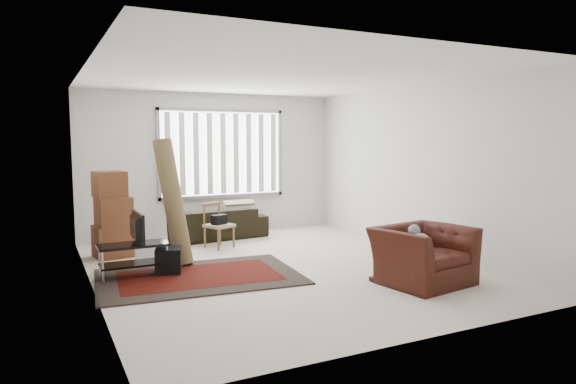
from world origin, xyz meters
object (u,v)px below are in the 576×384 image
at_px(moving_boxes, 112,217).
at_px(side_chair, 218,223).
at_px(armchair, 423,251).
at_px(sofa, 214,219).
at_px(tv_stand, 133,253).

distance_m(moving_boxes, side_chair, 1.71).
distance_m(moving_boxes, armchair, 4.70).
bearing_deg(moving_boxes, side_chair, -2.70).
distance_m(moving_boxes, sofa, 2.02).
distance_m(tv_stand, moving_boxes, 1.40).
bearing_deg(moving_boxes, tv_stand, -86.67).
relative_size(tv_stand, moving_boxes, 0.68).
relative_size(side_chair, armchair, 0.60).
height_order(side_chair, armchair, armchair).
height_order(tv_stand, side_chair, side_chair).
height_order(sofa, side_chair, side_chair).
xyz_separation_m(moving_boxes, side_chair, (1.69, -0.08, -0.20)).
bearing_deg(tv_stand, sofa, 49.09).
height_order(moving_boxes, armchair, moving_boxes).
bearing_deg(sofa, armchair, 105.36).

